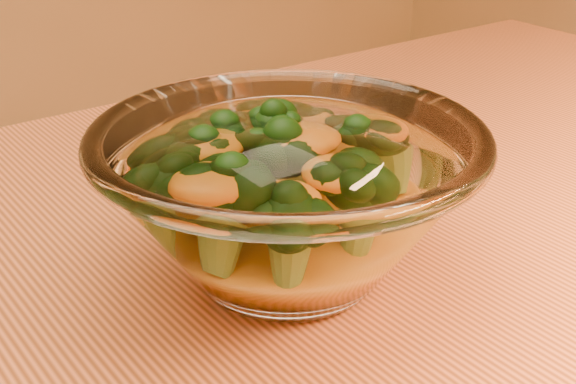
{
  "coord_description": "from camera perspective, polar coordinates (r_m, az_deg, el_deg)",
  "views": [
    {
      "loc": [
        -0.31,
        -0.32,
        1.02
      ],
      "look_at": [
        -0.06,
        0.03,
        0.81
      ],
      "focal_mm": 50.0,
      "sensor_mm": 36.0,
      "label": 1
    }
  ],
  "objects": [
    {
      "name": "broccoli_heap",
      "position": [
        0.48,
        -1.51,
        1.29
      ],
      "size": [
        0.16,
        0.15,
        0.07
      ],
      "color": "black",
      "rests_on": "cheese_sauce"
    },
    {
      "name": "glass_bowl",
      "position": [
        0.48,
        0.0,
        -0.55
      ],
      "size": [
        0.24,
        0.24,
        0.1
      ],
      "color": "white",
      "rests_on": "table"
    },
    {
      "name": "cheese_sauce",
      "position": [
        0.49,
        0.0,
        -2.87
      ],
      "size": [
        0.13,
        0.13,
        0.04
      ],
      "primitive_type": "ellipsoid",
      "color": "orange",
      "rests_on": "glass_bowl"
    }
  ]
}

